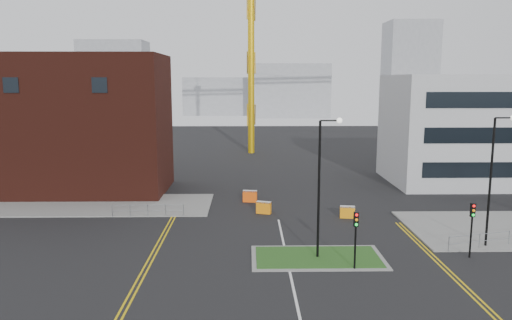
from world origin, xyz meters
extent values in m
plane|color=black|center=(0.00, 0.00, 0.00)|extent=(200.00, 200.00, 0.00)
cube|color=slate|center=(-20.00, 22.00, 0.06)|extent=(28.00, 8.00, 0.12)
cube|color=slate|center=(2.00, 8.00, 0.04)|extent=(8.60, 4.60, 0.08)
cube|color=#23521B|center=(2.00, 8.00, 0.06)|extent=(8.00, 4.00, 0.12)
cube|color=#421810|center=(-20.00, 28.00, 7.00)|extent=(18.00, 10.00, 14.00)
cube|color=black|center=(-24.00, 22.98, 11.00)|extent=(1.40, 0.10, 1.40)
cube|color=black|center=(-16.00, 22.98, 11.00)|extent=(1.40, 0.10, 1.40)
cube|color=#B7B9BC|center=(26.00, 32.00, 6.00)|extent=(25.00, 12.00, 12.00)
cylinder|color=#E6B00D|center=(-2.00, 55.00, 16.72)|extent=(1.00, 1.00, 33.45)
cylinder|color=black|center=(2.00, 8.00, 4.50)|extent=(0.16, 0.16, 9.00)
cylinder|color=black|center=(2.60, 8.00, 9.00)|extent=(1.20, 0.10, 0.10)
sphere|color=silver|center=(3.20, 8.00, 9.00)|extent=(0.36, 0.36, 0.36)
cylinder|color=black|center=(14.00, 10.00, 4.50)|extent=(0.16, 0.16, 9.00)
cylinder|color=black|center=(14.60, 10.00, 9.00)|extent=(1.20, 0.10, 0.10)
cylinder|color=black|center=(4.00, 6.00, 1.50)|extent=(0.12, 0.12, 3.00)
cube|color=black|center=(4.00, 6.00, 3.20)|extent=(0.28, 0.22, 0.90)
sphere|color=red|center=(4.00, 5.87, 3.50)|extent=(0.18, 0.18, 0.18)
sphere|color=orange|center=(4.00, 5.87, 3.20)|extent=(0.18, 0.18, 0.18)
sphere|color=#0CCC33|center=(4.00, 5.87, 2.90)|extent=(0.18, 0.18, 0.18)
cylinder|color=black|center=(12.00, 8.00, 1.50)|extent=(0.12, 0.12, 3.00)
cube|color=black|center=(12.00, 8.00, 3.20)|extent=(0.28, 0.22, 0.90)
sphere|color=red|center=(12.00, 7.87, 3.50)|extent=(0.18, 0.18, 0.18)
sphere|color=orange|center=(12.00, 7.87, 3.20)|extent=(0.18, 0.18, 0.18)
sphere|color=#0CCC33|center=(12.00, 7.87, 2.90)|extent=(0.18, 0.18, 0.18)
cylinder|color=gray|center=(-11.00, 18.00, 1.05)|extent=(6.00, 0.04, 0.04)
cylinder|color=gray|center=(-11.00, 18.00, 0.55)|extent=(6.00, 0.04, 0.04)
cylinder|color=gray|center=(-14.00, 18.00, 0.55)|extent=(0.05, 0.05, 1.10)
cylinder|color=gray|center=(-8.00, 18.00, 0.55)|extent=(0.05, 0.05, 1.10)
cylinder|color=gray|center=(11.00, 9.00, 0.55)|extent=(0.05, 0.05, 1.10)
cube|color=silver|center=(0.00, 2.00, 0.01)|extent=(0.15, 30.00, 0.01)
cube|color=gold|center=(-9.00, 10.00, 0.01)|extent=(0.12, 24.00, 0.01)
cube|color=gold|center=(-8.70, 10.00, 0.01)|extent=(0.12, 24.00, 0.01)
cube|color=gold|center=(9.50, 6.00, 0.01)|extent=(0.12, 20.00, 0.01)
cube|color=gold|center=(9.80, 6.00, 0.01)|extent=(0.12, 20.00, 0.01)
cube|color=gray|center=(-40.00, 120.00, 11.00)|extent=(18.00, 12.00, 22.00)
cube|color=gray|center=(10.00, 130.00, 8.00)|extent=(24.00, 12.00, 16.00)
cube|color=gray|center=(45.00, 125.00, 14.00)|extent=(14.00, 12.00, 28.00)
cube|color=gray|center=(-8.00, 140.00, 6.00)|extent=(30.00, 12.00, 12.00)
cube|color=#FF580E|center=(-2.35, 23.13, 0.55)|extent=(1.37, 0.60, 1.10)
cube|color=silver|center=(-2.35, 23.13, 1.05)|extent=(1.37, 0.60, 0.13)
cube|color=orange|center=(-1.17, 18.98, 0.53)|extent=(1.33, 0.81, 1.06)
cube|color=silver|center=(-1.17, 18.98, 1.00)|extent=(1.33, 0.81, 0.13)
cube|color=orange|center=(5.82, 17.47, 0.51)|extent=(1.26, 0.56, 1.01)
cube|color=silver|center=(5.82, 17.47, 0.96)|extent=(1.26, 0.56, 0.12)
camera|label=1|loc=(-2.52, -23.01, 11.58)|focal=35.00mm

